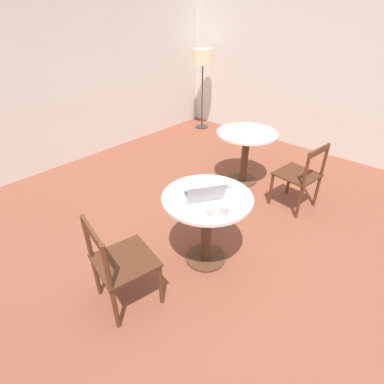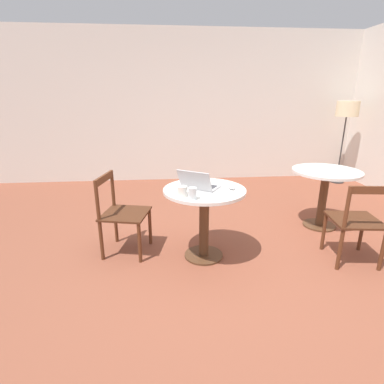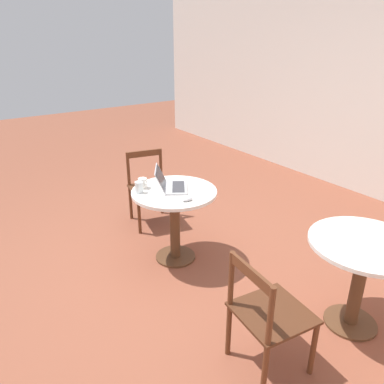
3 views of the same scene
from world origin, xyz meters
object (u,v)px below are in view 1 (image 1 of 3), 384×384
at_px(cafe_table_near, 207,212).
at_px(laptop, 203,194).
at_px(chair_near_left, 120,263).
at_px(drinking_glass, 225,211).
at_px(cafe_table_mid, 246,144).
at_px(floor_lamp, 203,60).
at_px(chair_mid_front, 300,176).
at_px(mug, 210,212).
at_px(mouse, 228,185).

height_order(cafe_table_near, laptop, laptop).
xyz_separation_m(chair_near_left, drinking_glass, (0.69, -0.47, 0.35)).
xyz_separation_m(cafe_table_near, laptop, (-0.05, 0.00, 0.21)).
height_order(cafe_table_mid, chair_near_left, chair_near_left).
xyz_separation_m(chair_near_left, floor_lamp, (3.70, 2.30, 0.86)).
height_order(laptop, drinking_glass, laptop).
xyz_separation_m(cafe_table_near, chair_mid_front, (1.45, -0.24, -0.13)).
distance_m(cafe_table_mid, mug, 1.96).
bearing_deg(drinking_glass, mug, 134.53).
bearing_deg(chair_mid_front, floor_lamp, 62.37).
xyz_separation_m(cafe_table_near, cafe_table_mid, (1.55, 0.60, 0.00)).
xyz_separation_m(cafe_table_near, chair_near_left, (-0.83, 0.19, -0.13)).
bearing_deg(drinking_glass, mouse, 32.50).
distance_m(cafe_table_near, mug, 0.37).
xyz_separation_m(chair_near_left, mouse, (1.09, -0.22, 0.31)).
height_order(chair_mid_front, floor_lamp, floor_lamp).
distance_m(chair_near_left, mouse, 1.15).
bearing_deg(floor_lamp, drinking_glass, -137.39).
relative_size(floor_lamp, drinking_glass, 14.10).
xyz_separation_m(cafe_table_mid, chair_near_left, (-2.38, -0.42, -0.13)).
xyz_separation_m(floor_lamp, mouse, (-2.61, -2.52, -0.55)).
distance_m(cafe_table_mid, laptop, 1.73).
relative_size(mouse, drinking_glass, 0.95).
bearing_deg(floor_lamp, chair_near_left, -148.13).
bearing_deg(drinking_glass, chair_near_left, 145.44).
xyz_separation_m(cafe_table_mid, mouse, (-1.29, -0.63, 0.19)).
relative_size(cafe_table_mid, mouse, 7.95).
distance_m(cafe_table_near, mouse, 0.32).
distance_m(mouse, drinking_glass, 0.48).
bearing_deg(floor_lamp, mouse, -136.07).
relative_size(floor_lamp, laptop, 3.40).
height_order(chair_near_left, laptop, laptop).
bearing_deg(chair_near_left, floor_lamp, 31.87).
bearing_deg(floor_lamp, cafe_table_mid, -124.98).
height_order(cafe_table_mid, chair_mid_front, chair_mid_front).
height_order(chair_near_left, chair_mid_front, same).
bearing_deg(laptop, chair_near_left, 166.72).
height_order(cafe_table_near, floor_lamp, floor_lamp).
bearing_deg(laptop, mouse, -6.15).
bearing_deg(floor_lamp, mug, -138.99).
relative_size(cafe_table_near, drinking_glass, 7.58).
distance_m(cafe_table_near, laptop, 0.22).
xyz_separation_m(laptop, drinking_glass, (-0.09, -0.29, 0.01)).
bearing_deg(cafe_table_mid, floor_lamp, 55.02).
xyz_separation_m(cafe_table_mid, laptop, (-1.61, -0.60, 0.21)).
bearing_deg(mouse, drinking_glass, -147.50).
bearing_deg(chair_mid_front, cafe_table_mid, 82.72).
bearing_deg(drinking_glass, laptop, 72.74).
height_order(cafe_table_mid, mug, mug).
relative_size(chair_mid_front, drinking_glass, 7.91).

